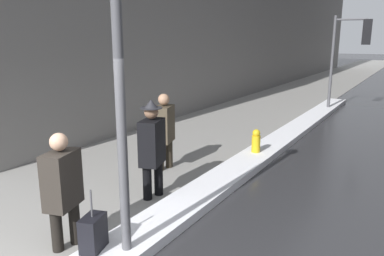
{
  "coord_description": "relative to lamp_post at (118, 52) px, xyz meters",
  "views": [
    {
      "loc": [
        3.24,
        -1.98,
        2.7
      ],
      "look_at": [
        -0.4,
        4.0,
        1.05
      ],
      "focal_mm": 35.0,
      "sensor_mm": 36.0,
      "label": 1
    }
  ],
  "objects": [
    {
      "name": "lamp_post",
      "position": [
        0.0,
        0.0,
        0.0
      ],
      "size": [
        0.28,
        0.28,
        4.22
      ],
      "color": "#515156",
      "rests_on": "ground"
    },
    {
      "name": "traffic_light_near",
      "position": [
        0.65,
        11.96,
        0.01
      ],
      "size": [
        1.3,
        0.45,
        3.58
      ],
      "rotation": [
        0.0,
        0.0,
        0.17
      ],
      "color": "#515156",
      "rests_on": "ground"
    },
    {
      "name": "rolling_suitcase",
      "position": [
        -0.33,
        -0.23,
        -2.27
      ],
      "size": [
        0.32,
        0.41,
        0.95
      ],
      "rotation": [
        0.0,
        0.0,
        -1.27
      ],
      "color": "black",
      "rests_on": "ground"
    },
    {
      "name": "pedestrian_nearside",
      "position": [
        -1.56,
        3.03,
        -1.67
      ],
      "size": [
        0.45,
        0.76,
        1.63
      ],
      "rotation": [
        0.0,
        0.0,
        -1.27
      ],
      "color": "#2A241B",
      "rests_on": "ground"
    },
    {
      "name": "pedestrian_trailing",
      "position": [
        -0.87,
        -0.2,
        -1.7
      ],
      "size": [
        0.44,
        0.58,
        1.58
      ],
      "rotation": [
        0.0,
        0.0,
        -1.27
      ],
      "color": "black",
      "rests_on": "ground"
    },
    {
      "name": "sidewalk_slab",
      "position": [
        -2.35,
        13.8,
        -2.57
      ],
      "size": [
        4.0,
        80.0,
        0.01
      ],
      "color": "gray",
      "rests_on": "ground"
    },
    {
      "name": "fire_hydrant",
      "position": [
        -0.18,
        4.73,
        -2.23
      ],
      "size": [
        0.2,
        0.2,
        0.7
      ],
      "color": "gold",
      "rests_on": "ground"
    },
    {
      "name": "pedestrian_in_glasses",
      "position": [
        -0.87,
        1.7,
        -1.62
      ],
      "size": [
        0.46,
        0.6,
        1.74
      ],
      "rotation": [
        0.0,
        0.0,
        -1.27
      ],
      "color": "black",
      "rests_on": "ground"
    },
    {
      "name": "snow_bank_curb",
      "position": [
        -0.13,
        5.73,
        -2.5
      ],
      "size": [
        0.73,
        16.93,
        0.16
      ],
      "color": "white",
      "rests_on": "ground"
    }
  ]
}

